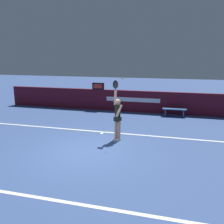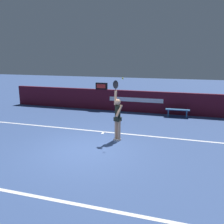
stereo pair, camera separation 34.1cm
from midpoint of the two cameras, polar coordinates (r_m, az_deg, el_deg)
ground_plane at (r=9.15m, az=-5.55°, el=-9.07°), size 60.00×60.00×0.00m
court_lines at (r=8.81m, az=-6.54°, el=-9.98°), size 12.08×5.60×0.00m
back_wall at (r=15.22m, az=4.13°, el=2.67°), size 15.92×0.23×1.34m
speed_display at (r=15.53m, az=-1.88°, el=6.21°), size 0.76×0.18×0.42m
tennis_player at (r=9.84m, az=2.32°, el=-0.97°), size 0.47×0.46×2.52m
tennis_ball at (r=9.34m, az=3.63°, el=8.00°), size 0.07×0.07×0.07m
courtside_bench_near at (r=14.33m, az=16.01°, el=0.20°), size 1.36×0.41×0.47m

